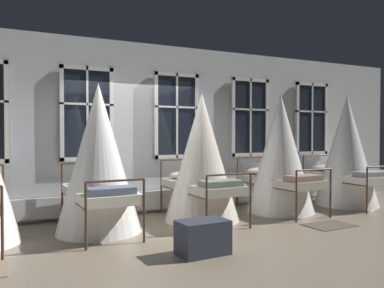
{
  "coord_description": "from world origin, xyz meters",
  "views": [
    {
      "loc": [
        -2.32,
        -6.21,
        1.54
      ],
      "look_at": [
        0.72,
        0.03,
        1.36
      ],
      "focal_mm": 37.07,
      "sensor_mm": 36.0,
      "label": 1
    }
  ],
  "objects_px": {
    "cot_fifth": "(280,154)",
    "travel_trunk": "(203,237)",
    "cot_sixth": "(346,152)",
    "cot_fourth": "(202,159)",
    "cot_third": "(99,160)"
  },
  "relations": [
    {
      "from": "cot_fourth",
      "to": "cot_fifth",
      "type": "distance_m",
      "value": 1.77
    },
    {
      "from": "cot_fifth",
      "to": "travel_trunk",
      "type": "relative_size",
      "value": 3.66
    },
    {
      "from": "cot_sixth",
      "to": "cot_third",
      "type": "bearing_deg",
      "value": 91.8
    },
    {
      "from": "cot_third",
      "to": "cot_fifth",
      "type": "xyz_separation_m",
      "value": [
        3.62,
        0.08,
        0.0
      ]
    },
    {
      "from": "cot_fifth",
      "to": "cot_sixth",
      "type": "relative_size",
      "value": 0.98
    },
    {
      "from": "cot_third",
      "to": "cot_fourth",
      "type": "bearing_deg",
      "value": -90.18
    },
    {
      "from": "cot_fourth",
      "to": "travel_trunk",
      "type": "bearing_deg",
      "value": 152.11
    },
    {
      "from": "cot_third",
      "to": "cot_sixth",
      "type": "relative_size",
      "value": 0.98
    },
    {
      "from": "cot_fourth",
      "to": "cot_sixth",
      "type": "relative_size",
      "value": 0.95
    },
    {
      "from": "cot_third",
      "to": "cot_fifth",
      "type": "bearing_deg",
      "value": -90.4
    },
    {
      "from": "cot_third",
      "to": "cot_sixth",
      "type": "distance_m",
      "value": 5.38
    },
    {
      "from": "cot_fourth",
      "to": "travel_trunk",
      "type": "distance_m",
      "value": 2.21
    },
    {
      "from": "cot_fifth",
      "to": "cot_third",
      "type": "bearing_deg",
      "value": 89.76
    },
    {
      "from": "travel_trunk",
      "to": "cot_third",
      "type": "bearing_deg",
      "value": 117.72
    },
    {
      "from": "cot_sixth",
      "to": "cot_fifth",
      "type": "bearing_deg",
      "value": 90.24
    }
  ]
}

